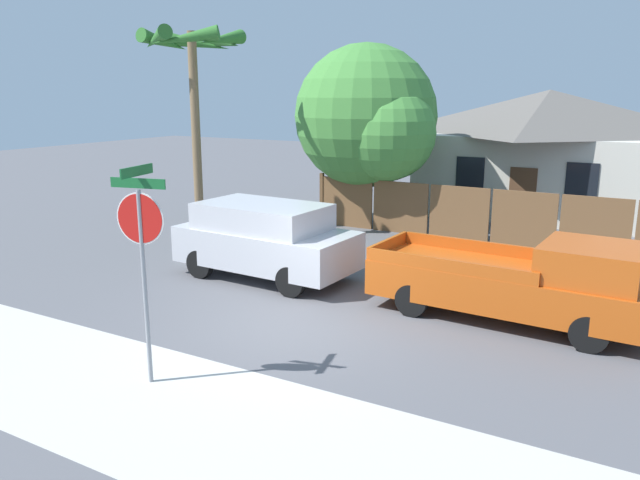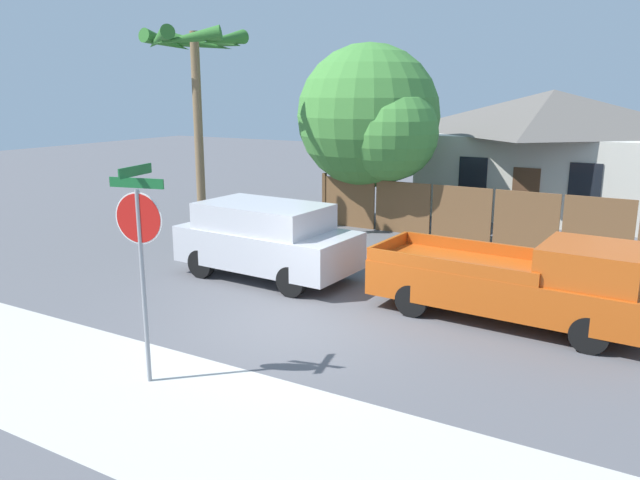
% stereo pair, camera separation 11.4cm
% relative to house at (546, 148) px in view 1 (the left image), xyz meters
% --- Properties ---
extents(ground_plane, '(80.00, 80.00, 0.00)m').
position_rel_house_xyz_m(ground_plane, '(-1.63, -15.66, -2.37)').
color(ground_plane, '#56565B').
extents(sidewalk_strip, '(36.00, 3.20, 0.01)m').
position_rel_house_xyz_m(sidewalk_strip, '(-1.63, -19.26, -2.36)').
color(sidewalk_strip, beige).
rests_on(sidewalk_strip, ground).
extents(wooden_fence, '(11.84, 0.12, 1.77)m').
position_rel_house_xyz_m(wooden_fence, '(-0.24, -6.76, -1.53)').
color(wooden_fence, brown).
rests_on(wooden_fence, ground).
extents(house, '(8.86, 7.87, 4.57)m').
position_rel_house_xyz_m(house, '(0.00, 0.00, 0.00)').
color(house, beige).
rests_on(house, ground).
extents(oak_tree, '(5.06, 4.82, 6.10)m').
position_rel_house_xyz_m(oak_tree, '(-4.64, -6.06, 1.21)').
color(oak_tree, brown).
rests_on(oak_tree, ground).
extents(palm_tree, '(3.11, 3.33, 6.37)m').
position_rel_house_xyz_m(palm_tree, '(-8.82, -10.03, 3.13)').
color(palm_tree, brown).
rests_on(palm_tree, ground).
extents(red_suv, '(4.51, 2.25, 1.85)m').
position_rel_house_xyz_m(red_suv, '(-4.10, -13.09, -1.37)').
color(red_suv, '#B7B7BC').
rests_on(red_suv, ground).
extents(orange_pickup, '(5.57, 2.19, 1.74)m').
position_rel_house_xyz_m(orange_pickup, '(2.09, -13.10, -1.54)').
color(orange_pickup, '#B74C14').
rests_on(orange_pickup, ground).
extents(stop_sign, '(0.90, 0.81, 3.44)m').
position_rel_house_xyz_m(stop_sign, '(-2.41, -18.76, -0.02)').
color(stop_sign, gray).
rests_on(stop_sign, ground).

